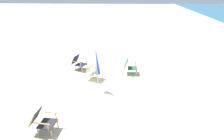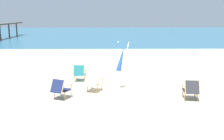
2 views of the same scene
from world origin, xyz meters
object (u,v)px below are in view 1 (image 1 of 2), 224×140
object	(u,v)px
beach_chair_front_right	(130,66)
beach_chair_front_left	(42,120)
beach_chair_back_right	(93,72)
beach_chair_back_left	(78,62)
umbrella_furled_blue	(97,63)

from	to	relation	value
beach_chair_front_right	beach_chair_front_left	bearing A→B (deg)	-32.75
beach_chair_front_right	beach_chair_back_right	xyz separation A→B (m)	(0.75, -1.78, -0.01)
beach_chair_back_left	beach_chair_back_right	size ratio (longest dim) A/B	0.98
beach_chair_back_right	umbrella_furled_blue	distance (m)	1.56
beach_chair_back_right	umbrella_furled_blue	xyz separation A→B (m)	(1.20, 0.35, 0.94)
beach_chair_front_left	umbrella_furled_blue	distance (m)	3.09
beach_chair_back_left	umbrella_furled_blue	size ratio (longest dim) A/B	0.43
beach_chair_back_right	umbrella_furled_blue	size ratio (longest dim) A/B	0.44
beach_chair_front_left	beach_chair_back_right	xyz separation A→B (m)	(-3.75, 1.12, -0.00)
beach_chair_front_left	umbrella_furled_blue	xyz separation A→B (m)	(-2.55, 1.46, 0.94)
beach_chair_front_right	beach_chair_back_right	bearing A→B (deg)	-67.14
beach_chair_front_right	umbrella_furled_blue	bearing A→B (deg)	-36.36
beach_chair_back_left	umbrella_furled_blue	distance (m)	2.87
beach_chair_front_left	beach_chair_back_left	size ratio (longest dim) A/B	0.91
beach_chair_back_left	beach_chair_back_right	world-z (taller)	beach_chair_back_left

